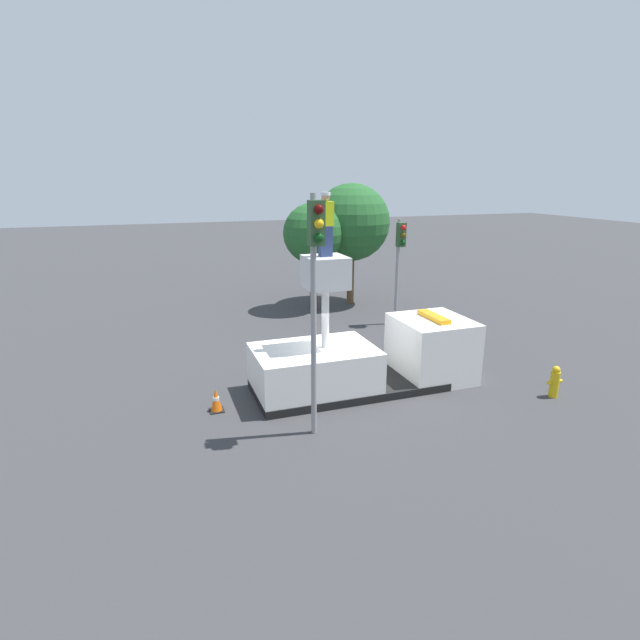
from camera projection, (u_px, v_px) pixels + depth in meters
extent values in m
plane|color=#38383A|center=(348.00, 389.00, 15.35)|extent=(120.00, 120.00, 0.00)
cube|color=black|center=(348.00, 385.00, 15.32)|extent=(5.76, 2.44, 0.24)
cube|color=white|center=(314.00, 371.00, 14.80)|extent=(3.56, 2.38, 1.44)
cube|color=white|center=(432.00, 348.00, 15.99)|extent=(2.19, 2.38, 1.96)
cube|color=black|center=(462.00, 333.00, 16.24)|extent=(0.03, 2.02, 0.78)
cube|color=orange|center=(434.00, 317.00, 15.70)|extent=(0.36, 1.43, 0.14)
cylinder|color=silver|center=(325.00, 316.00, 14.45)|extent=(0.22, 0.22, 1.89)
cube|color=silver|center=(325.00, 272.00, 14.09)|extent=(1.15, 1.15, 0.90)
cube|color=navy|center=(326.00, 241.00, 13.85)|extent=(0.34, 0.26, 0.84)
cube|color=#D1E519|center=(326.00, 214.00, 13.64)|extent=(0.40, 0.26, 0.66)
sphere|color=tan|center=(326.00, 197.00, 13.51)|extent=(0.23, 0.23, 0.23)
cylinder|color=white|center=(326.00, 194.00, 13.49)|extent=(0.26, 0.26, 0.09)
cylinder|color=gray|center=(314.00, 321.00, 11.91)|extent=(0.14, 0.14, 5.94)
cube|color=#2D512D|center=(316.00, 223.00, 11.07)|extent=(0.34, 0.28, 1.00)
sphere|color=#490707|center=(319.00, 209.00, 10.82)|extent=(0.22, 0.22, 0.22)
sphere|color=gold|center=(319.00, 224.00, 10.90)|extent=(0.22, 0.22, 0.22)
sphere|color=#083710|center=(319.00, 238.00, 10.99)|extent=(0.22, 0.22, 0.22)
cylinder|color=gray|center=(397.00, 273.00, 21.49)|extent=(0.14, 0.14, 4.59)
cube|color=#2D512D|center=(401.00, 235.00, 20.85)|extent=(0.34, 0.28, 1.00)
sphere|color=red|center=(404.00, 228.00, 20.59)|extent=(0.22, 0.22, 0.22)
sphere|color=#503C07|center=(403.00, 235.00, 20.68)|extent=(0.22, 0.22, 0.22)
sphere|color=#083710|center=(403.00, 243.00, 20.77)|extent=(0.22, 0.22, 0.22)
cylinder|color=gold|center=(554.00, 384.00, 14.68)|extent=(0.26, 0.26, 0.79)
sphere|color=gold|center=(556.00, 370.00, 14.55)|extent=(0.22, 0.22, 0.22)
cylinder|color=gold|center=(549.00, 383.00, 14.60)|extent=(0.12, 0.11, 0.11)
cylinder|color=gold|center=(560.00, 381.00, 14.72)|extent=(0.12, 0.11, 0.11)
cube|color=black|center=(217.00, 410.00, 13.89)|extent=(0.39, 0.39, 0.03)
cone|color=orange|center=(216.00, 400.00, 13.80)|extent=(0.33, 0.33, 0.68)
cylinder|color=white|center=(216.00, 399.00, 13.80)|extent=(0.17, 0.17, 0.09)
cylinder|color=brown|center=(351.00, 276.00, 25.38)|extent=(0.36, 0.36, 2.77)
sphere|color=#235B28|center=(351.00, 222.00, 24.63)|extent=(3.79, 3.79, 3.79)
cylinder|color=brown|center=(313.00, 282.00, 24.12)|extent=(0.36, 0.36, 2.70)
sphere|color=#235B28|center=(313.00, 233.00, 23.47)|extent=(2.85, 2.85, 2.85)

